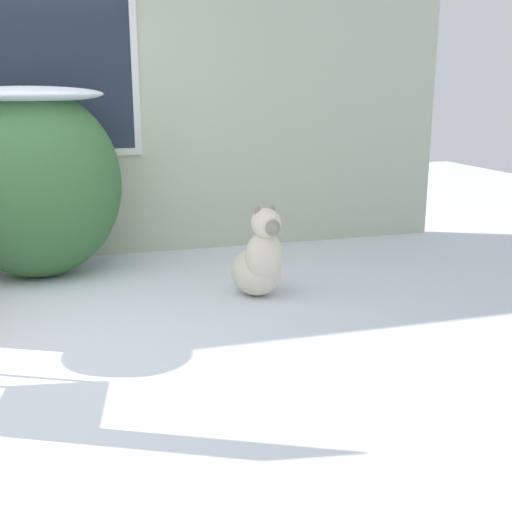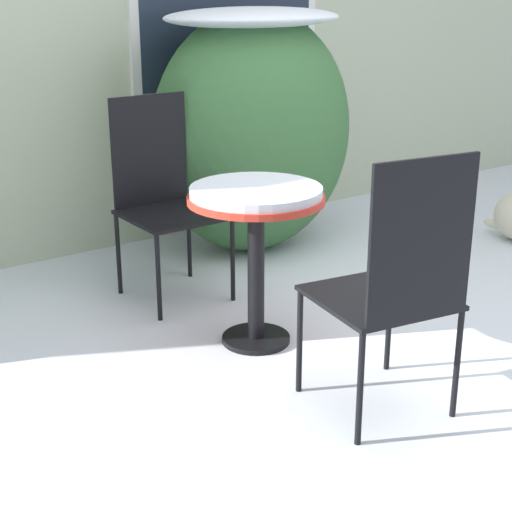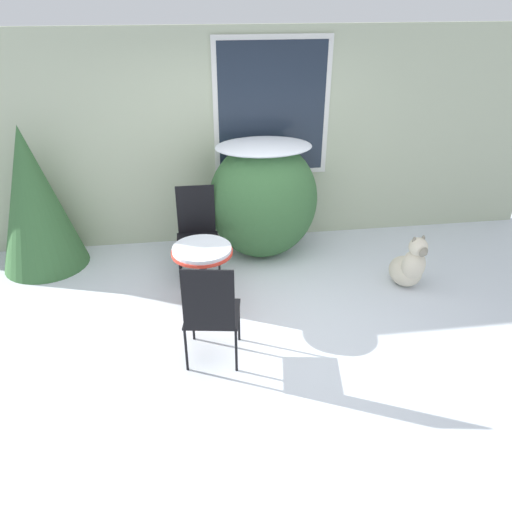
{
  "view_description": "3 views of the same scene",
  "coord_description": "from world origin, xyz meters",
  "px_view_note": "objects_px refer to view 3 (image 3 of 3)",
  "views": [
    {
      "loc": [
        0.47,
        -3.56,
        1.45
      ],
      "look_at": [
        1.74,
        0.7,
        0.29
      ],
      "focal_mm": 45.0,
      "sensor_mm": 36.0,
      "label": 1
    },
    {
      "loc": [
        -2.52,
        -2.23,
        1.61
      ],
      "look_at": [
        -0.56,
        0.5,
        0.43
      ],
      "focal_mm": 55.0,
      "sensor_mm": 36.0,
      "label": 2
    },
    {
      "loc": [
        -0.64,
        -3.92,
        3.06
      ],
      "look_at": [
        0.0,
        0.6,
        0.55
      ],
      "focal_mm": 35.0,
      "sensor_mm": 36.0,
      "label": 3
    }
  ],
  "objects_px": {
    "dog": "(409,267)",
    "patio_chair_far_side": "(211,311)",
    "patio_table": "(202,259)",
    "patio_chair_near_table": "(197,230)"
  },
  "relations": [
    {
      "from": "patio_table",
      "to": "patio_chair_far_side",
      "type": "relative_size",
      "value": 0.71
    },
    {
      "from": "patio_table",
      "to": "patio_chair_far_side",
      "type": "height_order",
      "value": "patio_chair_far_side"
    },
    {
      "from": "patio_table",
      "to": "patio_chair_far_side",
      "type": "bearing_deg",
      "value": -87.9
    },
    {
      "from": "patio_chair_far_side",
      "to": "patio_table",
      "type": "bearing_deg",
      "value": -78.51
    },
    {
      "from": "patio_chair_far_side",
      "to": "patio_chair_near_table",
      "type": "bearing_deg",
      "value": -78.63
    },
    {
      "from": "dog",
      "to": "patio_chair_far_side",
      "type": "bearing_deg",
      "value": -166.88
    },
    {
      "from": "patio_table",
      "to": "patio_chair_near_table",
      "type": "xyz_separation_m",
      "value": [
        -0.03,
        0.8,
        -0.05
      ]
    },
    {
      "from": "patio_table",
      "to": "dog",
      "type": "xyz_separation_m",
      "value": [
        2.31,
        0.15,
        -0.36
      ]
    },
    {
      "from": "patio_chair_near_table",
      "to": "patio_chair_far_side",
      "type": "distance_m",
      "value": 1.64
    },
    {
      "from": "patio_table",
      "to": "patio_chair_near_table",
      "type": "relative_size",
      "value": 0.71
    }
  ]
}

